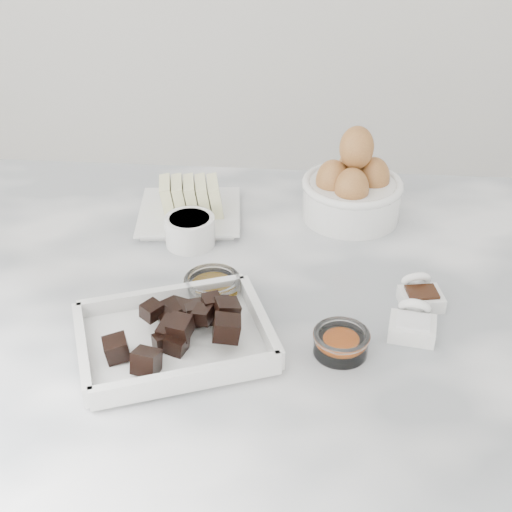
{
  "coord_description": "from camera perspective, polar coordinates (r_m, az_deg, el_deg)",
  "views": [
    {
      "loc": [
        0.09,
        -0.83,
        1.53
      ],
      "look_at": [
        0.02,
        0.03,
        0.98
      ],
      "focal_mm": 50.0,
      "sensor_mm": 36.0,
      "label": 1
    }
  ],
  "objects": [
    {
      "name": "cabinet",
      "position": [
        1.36,
        -1.0,
        -19.77
      ],
      "size": [
        1.1,
        0.7,
        0.9
      ],
      "primitive_type": "cube",
      "color": "beige",
      "rests_on": "ground"
    },
    {
      "name": "marble_slab",
      "position": [
        1.03,
        -1.25,
        -3.65
      ],
      "size": [
        1.2,
        0.8,
        0.04
      ],
      "primitive_type": "cube",
      "color": "white",
      "rests_on": "cabinet"
    },
    {
      "name": "chocolate_dish",
      "position": [
        0.91,
        -6.58,
        -6.09
      ],
      "size": [
        0.29,
        0.26,
        0.06
      ],
      "color": "white",
      "rests_on": "marble_slab"
    },
    {
      "name": "butter_plate",
      "position": [
        1.19,
        -5.53,
        4.13
      ],
      "size": [
        0.18,
        0.18,
        0.07
      ],
      "color": "white",
      "rests_on": "marble_slab"
    },
    {
      "name": "sugar_ramekin",
      "position": [
        1.12,
        -5.31,
        2.12
      ],
      "size": [
        0.08,
        0.08,
        0.05
      ],
      "color": "white",
      "rests_on": "marble_slab"
    },
    {
      "name": "egg_bowl",
      "position": [
        1.19,
        7.7,
        5.36
      ],
      "size": [
        0.17,
        0.17,
        0.16
      ],
      "color": "white",
      "rests_on": "marble_slab"
    },
    {
      "name": "honey_bowl",
      "position": [
        1.0,
        -3.5,
        -2.54
      ],
      "size": [
        0.08,
        0.08,
        0.03
      ],
      "color": "white",
      "rests_on": "marble_slab"
    },
    {
      "name": "zest_bowl",
      "position": [
        0.91,
        6.82,
        -6.82
      ],
      "size": [
        0.07,
        0.07,
        0.03
      ],
      "color": "white",
      "rests_on": "marble_slab"
    },
    {
      "name": "vanilla_spoon",
      "position": [
        1.01,
        12.96,
        -2.97
      ],
      "size": [
        0.06,
        0.08,
        0.04
      ],
      "color": "white",
      "rests_on": "marble_slab"
    },
    {
      "name": "salt_spoon",
      "position": [
        0.96,
        12.43,
        -5.23
      ],
      "size": [
        0.07,
        0.08,
        0.05
      ],
      "color": "white",
      "rests_on": "marble_slab"
    }
  ]
}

